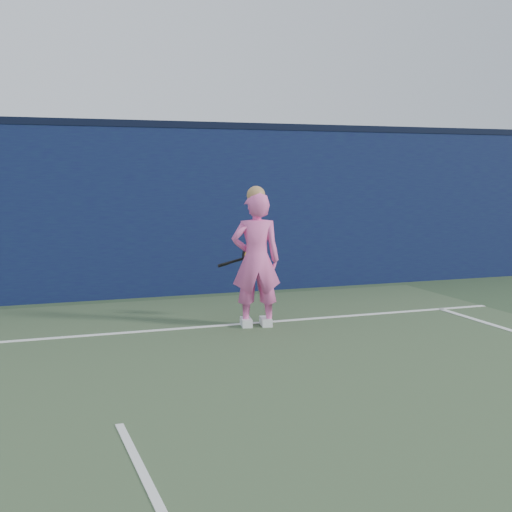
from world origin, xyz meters
name	(u,v)px	position (x,y,z in m)	size (l,w,h in m)	color
ground	(146,481)	(0.00, 0.00, 0.00)	(80.00, 80.00, 0.00)	#324A2D
backstop_wall	(56,214)	(0.00, 6.50, 1.25)	(24.00, 0.40, 2.50)	#0E113E
wall_cap	(53,122)	(0.00, 6.50, 2.55)	(24.00, 0.42, 0.10)	black
player	(256,259)	(2.10, 3.87, 0.81)	(0.65, 0.49, 1.69)	pink
racket	(252,257)	(2.20, 4.29, 0.80)	(0.62, 0.19, 0.34)	black
court_lines	(157,503)	(0.00, -0.33, 0.01)	(11.00, 12.04, 0.01)	white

